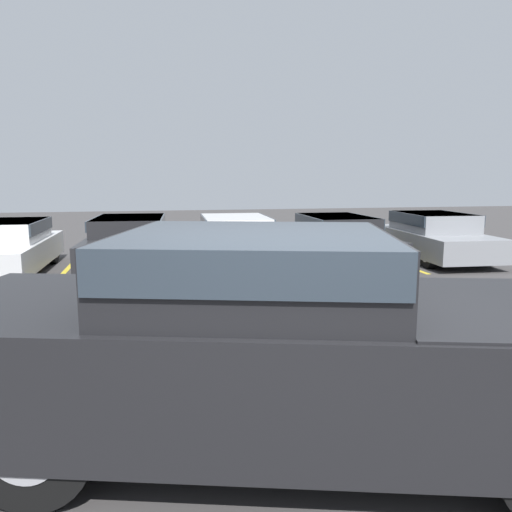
# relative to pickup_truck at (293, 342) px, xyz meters

# --- Properties ---
(ground_plane) EXTENTS (60.00, 60.00, 0.00)m
(ground_plane) POSITION_rel_pickup_truck_xyz_m (0.04, -0.62, -0.90)
(ground_plane) COLOR #423F3F
(stall_stripe_b) EXTENTS (0.12, 4.01, 0.01)m
(stall_stripe_b) POSITION_rel_pickup_truck_xyz_m (-3.19, 8.48, -0.90)
(stall_stripe_b) COLOR yellow
(stall_stripe_b) RESTS_ON ground_plane
(stall_stripe_c) EXTENTS (0.12, 4.01, 0.01)m
(stall_stripe_c) POSITION_rel_pickup_truck_xyz_m (-0.44, 8.48, -0.90)
(stall_stripe_c) COLOR yellow
(stall_stripe_c) RESTS_ON ground_plane
(stall_stripe_d) EXTENTS (0.12, 4.01, 0.01)m
(stall_stripe_d) POSITION_rel_pickup_truck_xyz_m (2.30, 8.48, -0.90)
(stall_stripe_d) COLOR yellow
(stall_stripe_d) RESTS_ON ground_plane
(stall_stripe_e) EXTENTS (0.12, 4.01, 0.01)m
(stall_stripe_e) POSITION_rel_pickup_truck_xyz_m (5.05, 8.48, -0.90)
(stall_stripe_e) COLOR yellow
(stall_stripe_e) RESTS_ON ground_plane
(stall_stripe_f) EXTENTS (0.12, 4.01, 0.01)m
(stall_stripe_f) POSITION_rel_pickup_truck_xyz_m (7.80, 8.48, -0.90)
(stall_stripe_f) COLOR yellow
(stall_stripe_f) RESTS_ON ground_plane
(pickup_truck) EXTENTS (6.15, 3.50, 1.79)m
(pickup_truck) POSITION_rel_pickup_truck_xyz_m (0.00, 0.00, 0.00)
(pickup_truck) COLOR black
(pickup_truck) RESTS_ON ground_plane
(parked_sedan_a) EXTENTS (1.78, 4.30, 1.22)m
(parked_sedan_a) POSITION_rel_pickup_truck_xyz_m (-4.44, 8.52, -0.25)
(parked_sedan_a) COLOR silver
(parked_sedan_a) RESTS_ON ground_plane
(parked_sedan_b) EXTENTS (2.04, 4.78, 1.24)m
(parked_sedan_b) POSITION_rel_pickup_truck_xyz_m (-1.69, 8.67, -0.24)
(parked_sedan_b) COLOR #232326
(parked_sedan_b) RESTS_ON ground_plane
(parked_sedan_c) EXTENTS (1.90, 4.35, 1.23)m
(parked_sedan_c) POSITION_rel_pickup_truck_xyz_m (0.89, 8.52, -0.24)
(parked_sedan_c) COLOR silver
(parked_sedan_c) RESTS_ON ground_plane
(parked_sedan_d) EXTENTS (1.79, 4.78, 1.19)m
(parked_sedan_d) POSITION_rel_pickup_truck_xyz_m (3.62, 8.64, -0.26)
(parked_sedan_d) COLOR #232326
(parked_sedan_d) RESTS_ON ground_plane
(parked_sedan_e) EXTENTS (2.01, 4.35, 1.24)m
(parked_sedan_e) POSITION_rel_pickup_truck_xyz_m (6.30, 8.43, -0.24)
(parked_sedan_e) COLOR gray
(parked_sedan_e) RESTS_ON ground_plane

